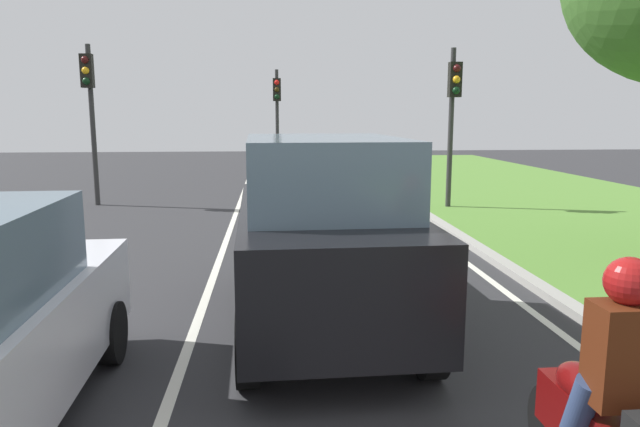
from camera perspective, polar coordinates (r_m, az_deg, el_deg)
The scene contains 9 objects.
ground_plane at distance 12.05m, azimuth -5.88°, elevation -2.47°, with size 60.00×60.00×0.00m, color #2D2D30.
lane_line_center at distance 12.08m, azimuth -9.20°, elevation -2.50°, with size 0.12×32.00×0.01m, color silver.
lane_line_right_edge at distance 12.51m, azimuth 10.86°, elevation -2.14°, with size 0.12×32.00×0.01m, color silver.
curb_right at distance 12.64m, azimuth 13.05°, elevation -1.83°, with size 0.24×48.00×0.12m, color #9E9B93.
car_suv_ahead at distance 6.81m, azimuth 0.21°, elevation -1.81°, with size 2.07×4.55×2.28m.
rider_person at distance 3.81m, azimuth 27.79°, elevation -11.90°, with size 0.50×0.40×1.16m.
traffic_light_near_right at distance 15.93m, azimuth 13.02°, elevation 10.52°, with size 0.32×0.50×4.28m.
traffic_light_overhead_left at distance 17.38m, azimuth -21.82°, elevation 10.55°, with size 0.32×0.50×4.45m.
traffic_light_far_median at distance 23.85m, azimuth -4.27°, elevation 10.52°, with size 0.32×0.50×4.36m.
Camera 1 is at (0.24, 2.22, 2.52)m, focal length 32.37 mm.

